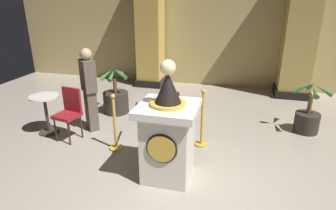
# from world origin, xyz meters

# --- Properties ---
(ground_plane) EXTENTS (12.74, 12.74, 0.00)m
(ground_plane) POSITION_xyz_m (0.00, 0.00, 0.00)
(ground_plane) COLOR #9E9384
(back_wall) EXTENTS (12.74, 0.16, 3.60)m
(back_wall) POSITION_xyz_m (0.00, 5.41, 1.80)
(back_wall) COLOR tan
(back_wall) RESTS_ON ground_plane
(pedestal_clock) EXTENTS (0.82, 0.82, 1.75)m
(pedestal_clock) POSITION_xyz_m (-0.29, 0.49, 0.68)
(pedestal_clock) COLOR silver
(pedestal_clock) RESTS_ON ground_plane
(stanchion_near) EXTENTS (0.24, 0.24, 1.05)m
(stanchion_near) POSITION_xyz_m (0.05, 1.56, 0.37)
(stanchion_near) COLOR gold
(stanchion_near) RESTS_ON ground_plane
(stanchion_far) EXTENTS (0.24, 0.24, 1.01)m
(stanchion_far) POSITION_xyz_m (-1.37, 1.05, 0.35)
(stanchion_far) COLOR gold
(stanchion_far) RESTS_ON ground_plane
(velvet_rope) EXTENTS (1.00, 0.99, 0.22)m
(velvet_rope) POSITION_xyz_m (-0.66, 1.31, 0.79)
(velvet_rope) COLOR #591419
(column_left) EXTENTS (0.81, 0.81, 3.46)m
(column_left) POSITION_xyz_m (-1.97, 4.93, 1.72)
(column_left) COLOR black
(column_left) RESTS_ON ground_plane
(column_right) EXTENTS (0.90, 0.90, 3.46)m
(column_right) POSITION_xyz_m (1.97, 4.93, 1.72)
(column_right) COLOR black
(column_right) RESTS_ON ground_plane
(potted_palm_left) EXTENTS (0.62, 0.66, 1.06)m
(potted_palm_left) POSITION_xyz_m (-2.07, 2.62, 0.31)
(potted_palm_left) COLOR #2D2823
(potted_palm_left) RESTS_ON ground_plane
(potted_palm_right) EXTENTS (0.71, 0.71, 1.02)m
(potted_palm_right) POSITION_xyz_m (1.95, 2.62, 0.30)
(potted_palm_right) COLOR #2D2823
(potted_palm_right) RESTS_ON ground_plane
(bystander_guest) EXTENTS (0.41, 0.41, 1.62)m
(bystander_guest) POSITION_xyz_m (-2.15, 1.67, 0.86)
(bystander_guest) COLOR brown
(bystander_guest) RESTS_ON ground_plane
(cafe_table) EXTENTS (0.54, 0.54, 0.76)m
(cafe_table) POSITION_xyz_m (-2.90, 1.30, 0.48)
(cafe_table) COLOR #332D28
(cafe_table) RESTS_ON ground_plane
(cafe_chair_red) EXTENTS (0.47, 0.47, 0.96)m
(cafe_chair_red) POSITION_xyz_m (-2.34, 1.23, 0.57)
(cafe_chair_red) COLOR black
(cafe_chair_red) RESTS_ON ground_plane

